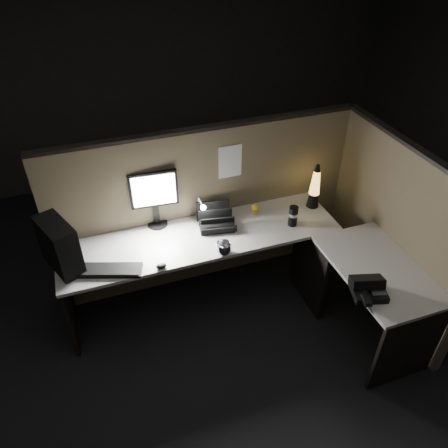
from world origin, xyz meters
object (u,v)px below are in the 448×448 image
object	(u,v)px
keyboard	(110,270)
desk_phone	(368,288)
monitor	(154,194)
lava_lamp	(315,189)
pc_tower	(59,246)

from	to	relation	value
keyboard	desk_phone	xyz separation A→B (m)	(1.66, -0.82, 0.04)
monitor	keyboard	distance (m)	0.71
monitor	keyboard	xyz separation A→B (m)	(-0.46, -0.46, -0.29)
keyboard	lava_lamp	distance (m)	1.85
pc_tower	monitor	bearing A→B (deg)	-1.85
monitor	desk_phone	xyz separation A→B (m)	(1.21, -1.28, -0.25)
pc_tower	lava_lamp	distance (m)	2.14
pc_tower	keyboard	bearing A→B (deg)	-51.43
lava_lamp	desk_phone	world-z (taller)	lava_lamp
pc_tower	monitor	world-z (taller)	monitor
keyboard	desk_phone	world-z (taller)	desk_phone
monitor	lava_lamp	distance (m)	1.39
keyboard	lava_lamp	world-z (taller)	lava_lamp
keyboard	pc_tower	bearing A→B (deg)	170.03
monitor	desk_phone	world-z (taller)	monitor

